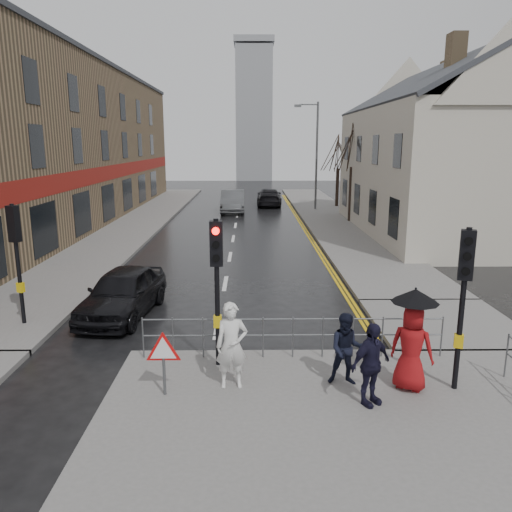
{
  "coord_description": "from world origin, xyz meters",
  "views": [
    {
      "loc": [
        0.95,
        -10.5,
        5.13
      ],
      "look_at": [
        1.12,
        4.21,
        1.8
      ],
      "focal_mm": 35.0,
      "sensor_mm": 36.0,
      "label": 1
    }
  ],
  "objects_px": {
    "pedestrian_b": "(347,349)",
    "car_parked": "(123,292)",
    "car_mid": "(233,201)",
    "pedestrian_d": "(371,364)",
    "pedestrian_a": "(232,345)",
    "pedestrian_with_umbrella": "(412,336)"
  },
  "relations": [
    {
      "from": "pedestrian_b",
      "to": "car_parked",
      "type": "height_order",
      "value": "pedestrian_b"
    },
    {
      "from": "pedestrian_b",
      "to": "car_mid",
      "type": "xyz_separation_m",
      "value": [
        -3.35,
        28.11,
        -0.09
      ]
    },
    {
      "from": "pedestrian_a",
      "to": "pedestrian_b",
      "type": "relative_size",
      "value": 1.17
    },
    {
      "from": "pedestrian_d",
      "to": "car_mid",
      "type": "relative_size",
      "value": 0.33
    },
    {
      "from": "pedestrian_with_umbrella",
      "to": "car_parked",
      "type": "relative_size",
      "value": 0.5
    },
    {
      "from": "pedestrian_a",
      "to": "pedestrian_d",
      "type": "distance_m",
      "value": 2.81
    },
    {
      "from": "car_parked",
      "to": "car_mid",
      "type": "relative_size",
      "value": 0.85
    },
    {
      "from": "pedestrian_with_umbrella",
      "to": "car_mid",
      "type": "height_order",
      "value": "pedestrian_with_umbrella"
    },
    {
      "from": "pedestrian_a",
      "to": "car_parked",
      "type": "bearing_deg",
      "value": 120.56
    },
    {
      "from": "pedestrian_a",
      "to": "car_parked",
      "type": "relative_size",
      "value": 0.43
    },
    {
      "from": "pedestrian_a",
      "to": "pedestrian_d",
      "type": "bearing_deg",
      "value": -20.77
    },
    {
      "from": "pedestrian_with_umbrella",
      "to": "pedestrian_d",
      "type": "xyz_separation_m",
      "value": [
        -0.98,
        -0.62,
        -0.32
      ]
    },
    {
      "from": "pedestrian_a",
      "to": "car_parked",
      "type": "distance_m",
      "value": 5.98
    },
    {
      "from": "pedestrian_d",
      "to": "car_mid",
      "type": "xyz_separation_m",
      "value": [
        -3.65,
        28.95,
        -0.14
      ]
    },
    {
      "from": "pedestrian_b",
      "to": "car_mid",
      "type": "height_order",
      "value": "pedestrian_b"
    },
    {
      "from": "pedestrian_b",
      "to": "pedestrian_d",
      "type": "relative_size",
      "value": 0.94
    },
    {
      "from": "pedestrian_b",
      "to": "pedestrian_with_umbrella",
      "type": "height_order",
      "value": "pedestrian_with_umbrella"
    },
    {
      "from": "pedestrian_a",
      "to": "pedestrian_with_umbrella",
      "type": "xyz_separation_m",
      "value": [
        3.69,
        -0.14,
        0.24
      ]
    },
    {
      "from": "pedestrian_with_umbrella",
      "to": "pedestrian_d",
      "type": "height_order",
      "value": "pedestrian_with_umbrella"
    },
    {
      "from": "pedestrian_a",
      "to": "pedestrian_d",
      "type": "height_order",
      "value": "pedestrian_a"
    },
    {
      "from": "pedestrian_b",
      "to": "pedestrian_d",
      "type": "height_order",
      "value": "pedestrian_d"
    },
    {
      "from": "pedestrian_a",
      "to": "pedestrian_with_umbrella",
      "type": "relative_size",
      "value": 0.85
    }
  ]
}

